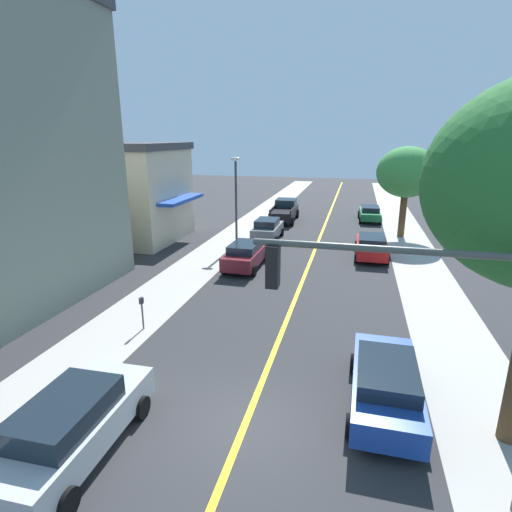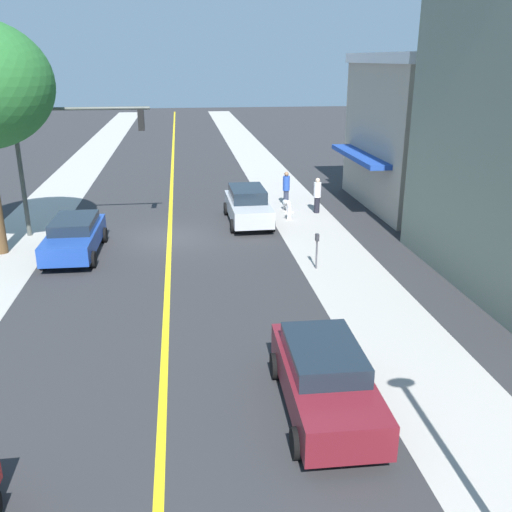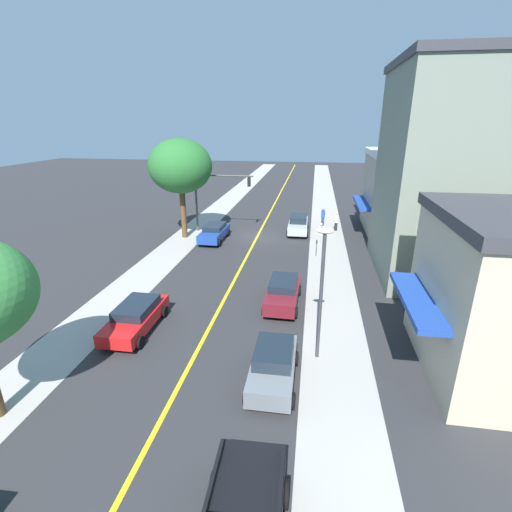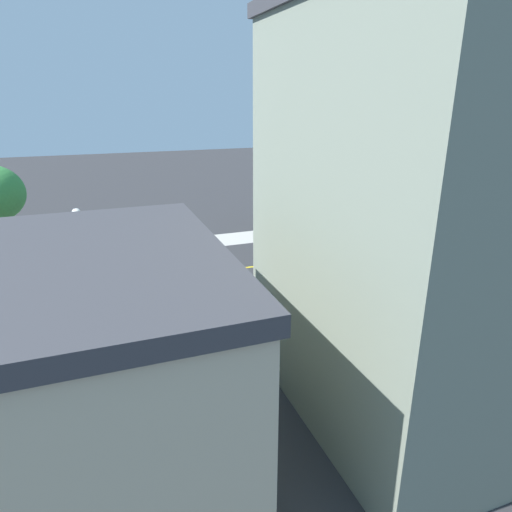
{
  "view_description": "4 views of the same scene",
  "coord_description": "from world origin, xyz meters",
  "px_view_note": "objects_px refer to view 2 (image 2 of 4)",
  "views": [
    {
      "loc": [
        2.54,
        -9.03,
        7.55
      ],
      "look_at": [
        -2.32,
        10.76,
        1.58
      ],
      "focal_mm": 28.7,
      "sensor_mm": 36.0,
      "label": 1
    },
    {
      "loc": [
        -0.67,
        24.02,
        7.49
      ],
      "look_at": [
        -2.96,
        6.83,
        1.39
      ],
      "focal_mm": 39.45,
      "sensor_mm": 36.0,
      "label": 2
    },
    {
      "loc": [
        -5.13,
        33.4,
        10.32
      ],
      "look_at": [
        -1.41,
        9.73,
        1.61
      ],
      "focal_mm": 26.06,
      "sensor_mm": 36.0,
      "label": 3
    },
    {
      "loc": [
        -26.9,
        17.71,
        10.97
      ],
      "look_at": [
        -2.04,
        8.53,
        1.52
      ],
      "focal_mm": 31.62,
      "sensor_mm": 36.0,
      "label": 4
    }
  ],
  "objects_px": {
    "blue_sedan_right_curb": "(75,236)",
    "pedestrian_white_shirt": "(317,195)",
    "traffic_light_mast": "(62,143)",
    "maroon_sedan_left_curb": "(324,377)",
    "parking_meter": "(317,246)",
    "pedestrian_blue_shirt": "(286,188)",
    "small_dog": "(286,203)",
    "fire_hydrant": "(289,212)",
    "silver_sedan_left_curb": "(248,205)"
  },
  "relations": [
    {
      "from": "fire_hydrant",
      "to": "maroon_sedan_left_curb",
      "type": "bearing_deg",
      "value": 82.0
    },
    {
      "from": "parking_meter",
      "to": "pedestrian_blue_shirt",
      "type": "height_order",
      "value": "pedestrian_blue_shirt"
    },
    {
      "from": "maroon_sedan_left_curb",
      "to": "pedestrian_blue_shirt",
      "type": "relative_size",
      "value": 2.47
    },
    {
      "from": "traffic_light_mast",
      "to": "pedestrian_blue_shirt",
      "type": "height_order",
      "value": "traffic_light_mast"
    },
    {
      "from": "fire_hydrant",
      "to": "maroon_sedan_left_curb",
      "type": "relative_size",
      "value": 0.18
    },
    {
      "from": "small_dog",
      "to": "traffic_light_mast",
      "type": "bearing_deg",
      "value": -83.65
    },
    {
      "from": "pedestrian_blue_shirt",
      "to": "parking_meter",
      "type": "bearing_deg",
      "value": 119.7
    },
    {
      "from": "pedestrian_white_shirt",
      "to": "blue_sedan_right_curb",
      "type": "bearing_deg",
      "value": 29.53
    },
    {
      "from": "fire_hydrant",
      "to": "traffic_light_mast",
      "type": "bearing_deg",
      "value": 5.75
    },
    {
      "from": "fire_hydrant",
      "to": "blue_sedan_right_curb",
      "type": "distance_m",
      "value": 10.33
    },
    {
      "from": "traffic_light_mast",
      "to": "silver_sedan_left_curb",
      "type": "bearing_deg",
      "value": 5.71
    },
    {
      "from": "pedestrian_blue_shirt",
      "to": "small_dog",
      "type": "relative_size",
      "value": 2.2
    },
    {
      "from": "fire_hydrant",
      "to": "traffic_light_mast",
      "type": "height_order",
      "value": "traffic_light_mast"
    },
    {
      "from": "pedestrian_white_shirt",
      "to": "maroon_sedan_left_curb",
      "type": "bearing_deg",
      "value": 82.15
    },
    {
      "from": "fire_hydrant",
      "to": "maroon_sedan_left_curb",
      "type": "height_order",
      "value": "maroon_sedan_left_curb"
    },
    {
      "from": "fire_hydrant",
      "to": "pedestrian_white_shirt",
      "type": "distance_m",
      "value": 2.06
    },
    {
      "from": "blue_sedan_right_curb",
      "to": "pedestrian_white_shirt",
      "type": "distance_m",
      "value": 12.27
    },
    {
      "from": "maroon_sedan_left_curb",
      "to": "blue_sedan_right_curb",
      "type": "xyz_separation_m",
      "value": [
        7.32,
        -11.71,
        -0.03
      ]
    },
    {
      "from": "silver_sedan_left_curb",
      "to": "small_dog",
      "type": "relative_size",
      "value": 5.76
    },
    {
      "from": "parking_meter",
      "to": "pedestrian_blue_shirt",
      "type": "bearing_deg",
      "value": -93.7
    },
    {
      "from": "silver_sedan_left_curb",
      "to": "pedestrian_blue_shirt",
      "type": "relative_size",
      "value": 2.62
    },
    {
      "from": "blue_sedan_right_curb",
      "to": "pedestrian_white_shirt",
      "type": "relative_size",
      "value": 2.66
    },
    {
      "from": "silver_sedan_left_curb",
      "to": "pedestrian_white_shirt",
      "type": "bearing_deg",
      "value": 108.7
    },
    {
      "from": "maroon_sedan_left_curb",
      "to": "traffic_light_mast",
      "type": "bearing_deg",
      "value": -150.27
    },
    {
      "from": "maroon_sedan_left_curb",
      "to": "pedestrian_blue_shirt",
      "type": "distance_m",
      "value": 18.67
    },
    {
      "from": "traffic_light_mast",
      "to": "blue_sedan_right_curb",
      "type": "relative_size",
      "value": 1.24
    },
    {
      "from": "traffic_light_mast",
      "to": "small_dog",
      "type": "xyz_separation_m",
      "value": [
        -10.35,
        -2.74,
        -3.64
      ]
    },
    {
      "from": "small_dog",
      "to": "parking_meter",
      "type": "bearing_deg",
      "value": -11.37
    },
    {
      "from": "small_dog",
      "to": "maroon_sedan_left_curb",
      "type": "bearing_deg",
      "value": -16.25
    },
    {
      "from": "fire_hydrant",
      "to": "small_dog",
      "type": "bearing_deg",
      "value": -95.31
    },
    {
      "from": "small_dog",
      "to": "pedestrian_white_shirt",
      "type": "bearing_deg",
      "value": 58.87
    },
    {
      "from": "silver_sedan_left_curb",
      "to": "pedestrian_white_shirt",
      "type": "relative_size",
      "value": 2.65
    },
    {
      "from": "maroon_sedan_left_curb",
      "to": "silver_sedan_left_curb",
      "type": "xyz_separation_m",
      "value": [
        -0.13,
        -15.48,
        0.05
      ]
    },
    {
      "from": "parking_meter",
      "to": "fire_hydrant",
      "type": "bearing_deg",
      "value": -92.24
    },
    {
      "from": "maroon_sedan_left_curb",
      "to": "silver_sedan_left_curb",
      "type": "bearing_deg",
      "value": -179.31
    },
    {
      "from": "pedestrian_blue_shirt",
      "to": "pedestrian_white_shirt",
      "type": "bearing_deg",
      "value": 160.52
    },
    {
      "from": "pedestrian_blue_shirt",
      "to": "small_dog",
      "type": "height_order",
      "value": "pedestrian_blue_shirt"
    },
    {
      "from": "parking_meter",
      "to": "pedestrian_white_shirt",
      "type": "relative_size",
      "value": 0.75
    },
    {
      "from": "pedestrian_white_shirt",
      "to": "small_dog",
      "type": "bearing_deg",
      "value": -17.54
    },
    {
      "from": "parking_meter",
      "to": "pedestrian_white_shirt",
      "type": "bearing_deg",
      "value": -103.54
    },
    {
      "from": "parking_meter",
      "to": "silver_sedan_left_curb",
      "type": "bearing_deg",
      "value": -74.79
    },
    {
      "from": "silver_sedan_left_curb",
      "to": "small_dog",
      "type": "distance_m",
      "value": 2.99
    },
    {
      "from": "traffic_light_mast",
      "to": "maroon_sedan_left_curb",
      "type": "bearing_deg",
      "value": -61.44
    },
    {
      "from": "silver_sedan_left_curb",
      "to": "small_dog",
      "type": "xyz_separation_m",
      "value": [
        -2.23,
        -1.93,
        -0.45
      ]
    },
    {
      "from": "pedestrian_white_shirt",
      "to": "small_dog",
      "type": "distance_m",
      "value": 1.7
    },
    {
      "from": "maroon_sedan_left_curb",
      "to": "blue_sedan_right_curb",
      "type": "bearing_deg",
      "value": -146.82
    },
    {
      "from": "maroon_sedan_left_curb",
      "to": "small_dog",
      "type": "relative_size",
      "value": 5.43
    },
    {
      "from": "parking_meter",
      "to": "blue_sedan_right_curb",
      "type": "bearing_deg",
      "value": -17.25
    },
    {
      "from": "fire_hydrant",
      "to": "silver_sedan_left_curb",
      "type": "xyz_separation_m",
      "value": [
        2.07,
        0.21,
        0.47
      ]
    },
    {
      "from": "pedestrian_white_shirt",
      "to": "parking_meter",
      "type": "bearing_deg",
      "value": 81.53
    }
  ]
}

